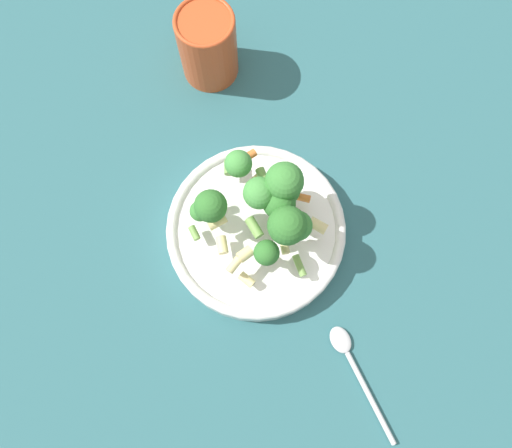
% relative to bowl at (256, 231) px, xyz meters
% --- Properties ---
extents(ground_plane, '(3.00, 3.00, 0.00)m').
position_rel_bowl_xyz_m(ground_plane, '(0.00, 0.00, -0.02)').
color(ground_plane, '#2D6066').
extents(bowl, '(0.24, 0.24, 0.04)m').
position_rel_bowl_xyz_m(bowl, '(0.00, 0.00, 0.00)').
color(bowl, white).
rests_on(bowl, ground_plane).
extents(pasta_salad, '(0.17, 0.18, 0.11)m').
position_rel_bowl_xyz_m(pasta_salad, '(0.01, -0.01, 0.08)').
color(pasta_salad, '#8CB766').
rests_on(pasta_salad, bowl).
extents(cup, '(0.08, 0.08, 0.11)m').
position_rel_bowl_xyz_m(cup, '(0.25, 0.11, 0.04)').
color(cup, '#CC4C23').
rests_on(cup, ground_plane).
extents(spoon, '(0.14, 0.11, 0.01)m').
position_rel_bowl_xyz_m(spoon, '(-0.15, -0.15, -0.01)').
color(spoon, silver).
rests_on(spoon, ground_plane).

